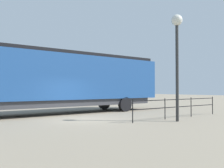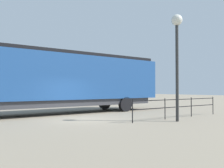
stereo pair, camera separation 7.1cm
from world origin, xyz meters
The scene contains 4 objects.
ground_plane centered at (0.00, 0.00, 0.00)m, with size 120.00×120.00×0.00m, color gray.
locomotive centered at (-3.61, -0.11, 2.38)m, with size 3.02×17.46×4.24m.
lamp_post centered at (3.81, 3.46, 4.25)m, with size 0.59×0.59×5.64m.
platform_fence centered at (2.87, 4.79, 0.77)m, with size 0.05×7.33×1.18m.
Camera 1 is at (12.00, -7.09, 1.68)m, focal length 39.41 mm.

